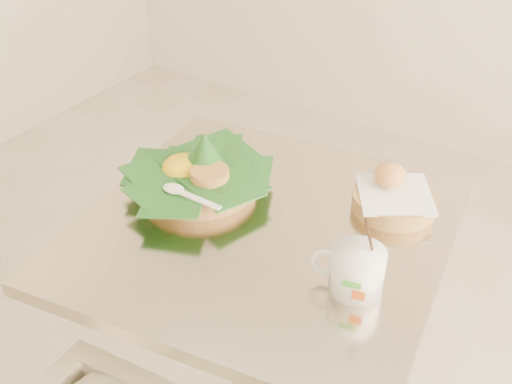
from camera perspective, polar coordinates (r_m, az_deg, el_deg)
The scene contains 4 objects.
cafe_table at distance 1.41m, azimuth 0.64°, elevation -10.09°, with size 0.79×0.79×0.75m.
rice_basket at distance 1.36m, azimuth -5.11°, elevation 1.79°, with size 0.30×0.30×0.15m.
bread_basket at distance 1.33m, azimuth 12.11°, elevation -0.39°, with size 0.20×0.20×0.09m.
coffee_mug at distance 1.11m, azimuth 8.86°, elevation -6.77°, with size 0.13×0.10×0.16m.
Camera 1 is at (0.64, -0.87, 1.52)m, focal length 45.00 mm.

